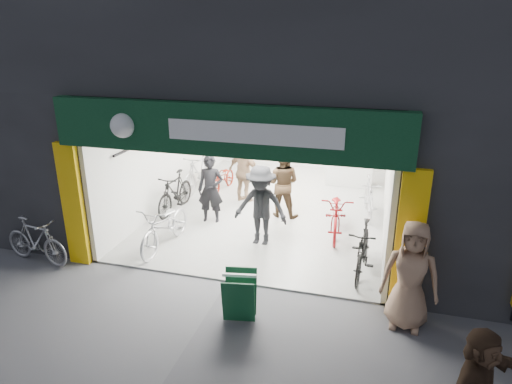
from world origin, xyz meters
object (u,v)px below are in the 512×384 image
at_px(sandwich_board, 240,295).
at_px(bike_left_front, 165,226).
at_px(parked_bike, 36,241).
at_px(bike_right_front, 363,250).
at_px(pedestrian_near, 410,276).

bearing_deg(sandwich_board, bike_left_front, 128.41).
bearing_deg(bike_left_front, parked_bike, -146.69).
bearing_deg(bike_right_front, pedestrian_near, -57.92).
bearing_deg(pedestrian_near, bike_left_front, 168.13).
relative_size(bike_left_front, bike_right_front, 1.14).
bearing_deg(bike_right_front, parked_bike, -164.20).
distance_m(bike_left_front, bike_right_front, 4.30).
relative_size(bike_right_front, pedestrian_near, 0.95).
relative_size(bike_left_front, pedestrian_near, 1.08).
height_order(bike_left_front, sandwich_board, bike_left_front).
relative_size(parked_bike, pedestrian_near, 0.89).
distance_m(pedestrian_near, sandwich_board, 2.81).
height_order(parked_bike, sandwich_board, parked_bike).
distance_m(bike_right_front, parked_bike, 6.74).
bearing_deg(bike_right_front, sandwich_board, -127.84).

